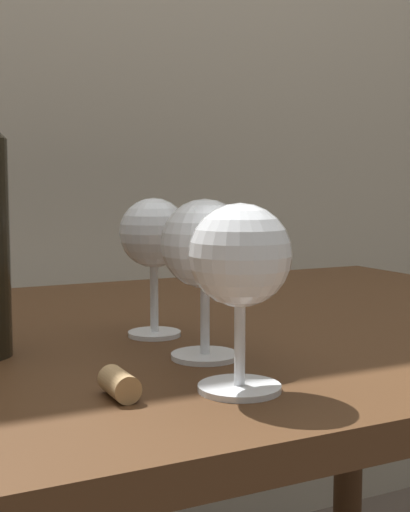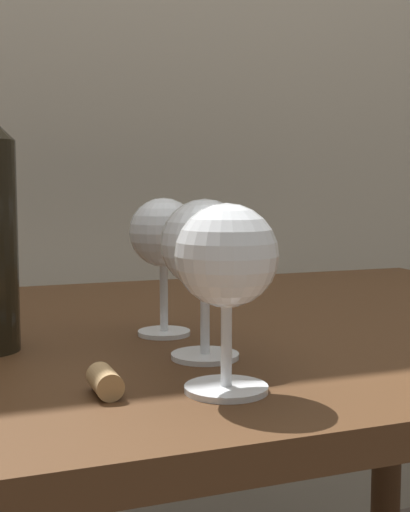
{
  "view_description": "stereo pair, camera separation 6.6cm",
  "coord_description": "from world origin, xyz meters",
  "px_view_note": "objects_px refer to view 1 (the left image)",
  "views": [
    {
      "loc": [
        -0.31,
        -0.76,
        0.89
      ],
      "look_at": [
        -0.01,
        -0.16,
        0.82
      ],
      "focal_mm": 49.62,
      "sensor_mm": 36.0,
      "label": 1
    },
    {
      "loc": [
        -0.24,
        -0.78,
        0.89
      ],
      "look_at": [
        -0.01,
        -0.16,
        0.82
      ],
      "focal_mm": 49.62,
      "sensor_mm": 36.0,
      "label": 2
    }
  ],
  "objects_px": {
    "wine_glass_pinot": "(240,260)",
    "cork": "(119,384)",
    "wine_glass_port": "(205,248)",
    "wine_glass_merlot": "(154,237)"
  },
  "relations": [
    {
      "from": "wine_glass_pinot",
      "to": "cork",
      "type": "height_order",
      "value": "wine_glass_pinot"
    },
    {
      "from": "wine_glass_port",
      "to": "cork",
      "type": "xyz_separation_m",
      "value": [
        -0.12,
        -0.08,
        -0.09
      ]
    },
    {
      "from": "wine_glass_pinot",
      "to": "wine_glass_port",
      "type": "height_order",
      "value": "same"
    },
    {
      "from": "wine_glass_merlot",
      "to": "wine_glass_port",
      "type": "bearing_deg",
      "value": -87.41
    },
    {
      "from": "wine_glass_pinot",
      "to": "wine_glass_merlot",
      "type": "xyz_separation_m",
      "value": [
        0.02,
        0.22,
        0.0
      ]
    },
    {
      "from": "wine_glass_port",
      "to": "cork",
      "type": "distance_m",
      "value": 0.17
    },
    {
      "from": "wine_glass_pinot",
      "to": "wine_glass_port",
      "type": "bearing_deg",
      "value": 78.23
    },
    {
      "from": "wine_glass_pinot",
      "to": "wine_glass_merlot",
      "type": "distance_m",
      "value": 0.22
    },
    {
      "from": "wine_glass_pinot",
      "to": "wine_glass_port",
      "type": "xyz_separation_m",
      "value": [
        0.02,
        0.11,
        -0.0
      ]
    },
    {
      "from": "wine_glass_pinot",
      "to": "wine_glass_merlot",
      "type": "bearing_deg",
      "value": 85.56
    }
  ]
}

